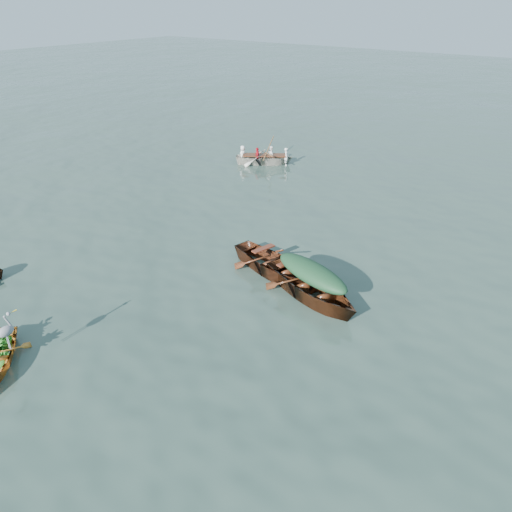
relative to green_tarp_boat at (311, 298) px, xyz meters
The scene contains 9 objects.
ground 4.54m from the green_tarp_boat, 131.67° to the right, with size 140.00×140.00×0.00m, color #364C42.
green_tarp_boat is the anchor object (origin of this frame).
open_wooden_boat 1.63m from the green_tarp_boat, 162.77° to the left, with size 1.46×4.70×1.12m, color #532714.
rowed_boat 12.58m from the green_tarp_boat, 131.85° to the left, with size 1.20×3.99×0.93m, color beige.
green_tarp_cover 0.83m from the green_tarp_boat, behind, with size 0.82×2.63×0.52m, color #183C21.
thwart_benches 1.73m from the green_tarp_boat, 162.77° to the left, with size 0.88×2.35×0.04m, color #562214, non-canonical shape.
heron 7.75m from the green_tarp_boat, 120.48° to the right, with size 0.28×0.40×0.92m, color gray, non-canonical shape.
rowers 12.61m from the green_tarp_boat, 131.85° to the left, with size 1.08×2.80×0.76m, color silver.
oars 12.59m from the green_tarp_boat, 131.85° to the left, with size 2.60×0.60×0.06m, color brown, non-canonical shape.
Camera 1 is at (8.91, -7.11, 7.68)m, focal length 35.00 mm.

